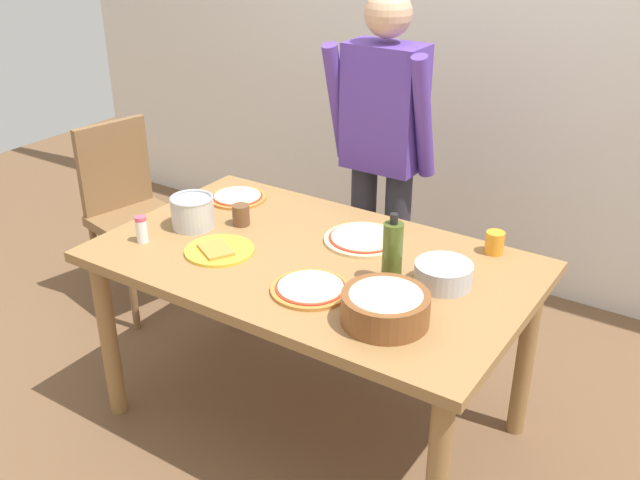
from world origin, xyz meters
The scene contains 16 objects.
ground centered at (0.00, 0.00, 0.00)m, with size 8.00×8.00×0.00m, color brown.
wall_back centered at (0.00, 1.60, 1.30)m, with size 5.60×0.10×2.60m, color silver.
dining_table centered at (0.00, 0.00, 0.67)m, with size 1.60×0.96×0.76m.
person_cook centered at (-0.13, 0.76, 0.94)m, with size 0.49×0.25×1.62m.
chair_wooden_left centered at (-1.32, 0.31, 0.54)m, with size 0.48×0.48×0.95m.
pizza_raw_on_board centered at (0.09, 0.22, 0.77)m, with size 0.30×0.30×0.02m.
pizza_cooked_on_tray centered at (-0.58, 0.27, 0.77)m, with size 0.25×0.25×0.02m.
pizza_second_cooked centered at (0.13, -0.21, 0.77)m, with size 0.27×0.27×0.02m.
plate_with_slice centered at (-0.32, -0.16, 0.77)m, with size 0.26×0.26×0.02m.
popcorn_bowl centered at (0.43, -0.24, 0.82)m, with size 0.28×0.28×0.11m.
mixing_bowl_steel centered at (0.49, 0.08, 0.80)m, with size 0.20×0.20×0.08m.
olive_oil_bottle centered at (0.33, 0.00, 0.87)m, with size 0.07×0.07×0.26m.
steel_pot centered at (-0.55, -0.04, 0.83)m, with size 0.17×0.17×0.13m.
cup_orange centered at (0.55, 0.40, 0.80)m, with size 0.07×0.07×0.09m, color orange.
cup_small_brown centered at (-0.40, 0.08, 0.80)m, with size 0.07×0.07×0.09m, color brown.
salt_shaker centered at (-0.62, -0.25, 0.81)m, with size 0.04×0.04×0.11m.
Camera 1 is at (1.33, -1.97, 2.00)m, focal length 40.79 mm.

